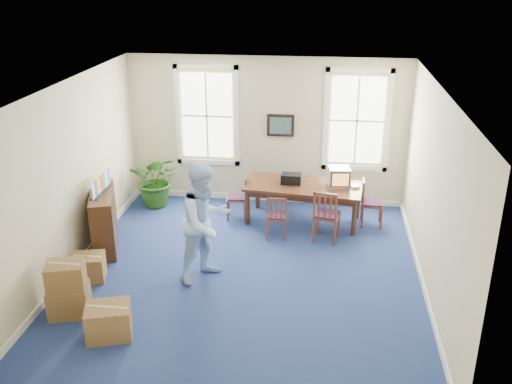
# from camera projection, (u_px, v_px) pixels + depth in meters

# --- Properties ---
(floor) EXTENTS (6.50, 6.50, 0.00)m
(floor) POSITION_uv_depth(u_px,v_px,m) (246.00, 271.00, 9.89)
(floor) COLOR navy
(floor) RESTS_ON ground
(ceiling) EXTENTS (6.50, 6.50, 0.00)m
(ceiling) POSITION_uv_depth(u_px,v_px,m) (245.00, 88.00, 8.69)
(ceiling) COLOR white
(ceiling) RESTS_ON ground
(wall_back) EXTENTS (6.50, 0.00, 6.50)m
(wall_back) POSITION_uv_depth(u_px,v_px,m) (267.00, 131.00, 12.28)
(wall_back) COLOR beige
(wall_back) RESTS_ON ground
(wall_front) EXTENTS (6.50, 0.00, 6.50)m
(wall_front) POSITION_uv_depth(u_px,v_px,m) (203.00, 292.00, 6.30)
(wall_front) COLOR beige
(wall_front) RESTS_ON ground
(wall_left) EXTENTS (0.00, 6.50, 6.50)m
(wall_left) POSITION_uv_depth(u_px,v_px,m) (70.00, 177.00, 9.64)
(wall_left) COLOR beige
(wall_left) RESTS_ON ground
(wall_right) EXTENTS (0.00, 6.50, 6.50)m
(wall_right) POSITION_uv_depth(u_px,v_px,m) (434.00, 194.00, 8.94)
(wall_right) COLOR beige
(wall_right) RESTS_ON ground
(baseboard_back) EXTENTS (6.00, 0.04, 0.12)m
(baseboard_back) POSITION_uv_depth(u_px,v_px,m) (266.00, 198.00, 12.83)
(baseboard_back) COLOR white
(baseboard_back) RESTS_ON ground
(baseboard_left) EXTENTS (0.04, 6.50, 0.12)m
(baseboard_left) POSITION_uv_depth(u_px,v_px,m) (82.00, 258.00, 10.21)
(baseboard_left) COLOR white
(baseboard_left) RESTS_ON ground
(baseboard_right) EXTENTS (0.04, 6.50, 0.12)m
(baseboard_right) POSITION_uv_depth(u_px,v_px,m) (422.00, 279.00, 9.52)
(baseboard_right) COLOR white
(baseboard_right) RESTS_ON ground
(window_left) EXTENTS (1.40, 0.12, 2.20)m
(window_left) POSITION_uv_depth(u_px,v_px,m) (207.00, 116.00, 12.30)
(window_left) COLOR white
(window_left) RESTS_ON ground
(window_right) EXTENTS (1.40, 0.12, 2.20)m
(window_right) POSITION_uv_depth(u_px,v_px,m) (357.00, 121.00, 11.93)
(window_right) COLOR white
(window_right) RESTS_ON ground
(wall_picture) EXTENTS (0.58, 0.06, 0.48)m
(wall_picture) POSITION_uv_depth(u_px,v_px,m) (281.00, 125.00, 12.14)
(wall_picture) COLOR black
(wall_picture) RESTS_ON ground
(conference_table) EXTENTS (2.45, 1.33, 0.80)m
(conference_table) POSITION_uv_depth(u_px,v_px,m) (303.00, 203.00, 11.67)
(conference_table) COLOR #452615
(conference_table) RESTS_ON ground
(crt_tv) EXTENTS (0.48, 0.51, 0.38)m
(crt_tv) POSITION_uv_depth(u_px,v_px,m) (339.00, 177.00, 11.42)
(crt_tv) COLOR #B7B7BC
(crt_tv) RESTS_ON conference_table
(game_console) EXTENTS (0.21, 0.22, 0.05)m
(game_console) POSITION_uv_depth(u_px,v_px,m) (355.00, 186.00, 11.39)
(game_console) COLOR white
(game_console) RESTS_ON conference_table
(equipment_bag) EXTENTS (0.42, 0.28, 0.20)m
(equipment_bag) POSITION_uv_depth(u_px,v_px,m) (291.00, 179.00, 11.56)
(equipment_bag) COLOR black
(equipment_bag) RESTS_ON conference_table
(chair_near_left) EXTENTS (0.43, 0.43, 0.89)m
(chair_near_left) POSITION_uv_depth(u_px,v_px,m) (277.00, 216.00, 10.97)
(chair_near_left) COLOR brown
(chair_near_left) RESTS_ON ground
(chair_near_right) EXTENTS (0.55, 0.55, 1.05)m
(chair_near_right) POSITION_uv_depth(u_px,v_px,m) (327.00, 215.00, 10.83)
(chair_near_right) COLOR brown
(chair_near_right) RESTS_ON ground
(chair_end_left) EXTENTS (0.45, 0.45, 0.91)m
(chair_end_left) POSITION_uv_depth(u_px,v_px,m) (237.00, 197.00, 11.81)
(chair_end_left) COLOR brown
(chair_end_left) RESTS_ON ground
(chair_end_right) EXTENTS (0.44, 0.44, 0.96)m
(chair_end_right) POSITION_uv_depth(u_px,v_px,m) (372.00, 203.00, 11.48)
(chair_end_right) COLOR brown
(chair_end_right) RESTS_ON ground
(man) EXTENTS (1.21, 1.25, 2.03)m
(man) POSITION_uv_depth(u_px,v_px,m) (206.00, 222.00, 9.35)
(man) COLOR #ABD0FC
(man) RESTS_ON ground
(credenza) EXTENTS (0.83, 1.45, 1.10)m
(credenza) POSITION_uv_depth(u_px,v_px,m) (104.00, 219.00, 10.57)
(credenza) COLOR #452615
(credenza) RESTS_ON ground
(brochure_rack) EXTENTS (0.27, 0.77, 0.33)m
(brochure_rack) POSITION_uv_depth(u_px,v_px,m) (101.00, 184.00, 10.30)
(brochure_rack) COLOR #99999E
(brochure_rack) RESTS_ON credenza
(potted_plant) EXTENTS (1.14, 1.02, 1.19)m
(potted_plant) POSITION_uv_depth(u_px,v_px,m) (157.00, 180.00, 12.37)
(potted_plant) COLOR #204A12
(potted_plant) RESTS_ON ground
(cardboard_boxes) EXTENTS (1.93, 1.93, 0.91)m
(cardboard_boxes) POSITION_uv_depth(u_px,v_px,m) (85.00, 285.00, 8.61)
(cardboard_boxes) COLOR olive
(cardboard_boxes) RESTS_ON ground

